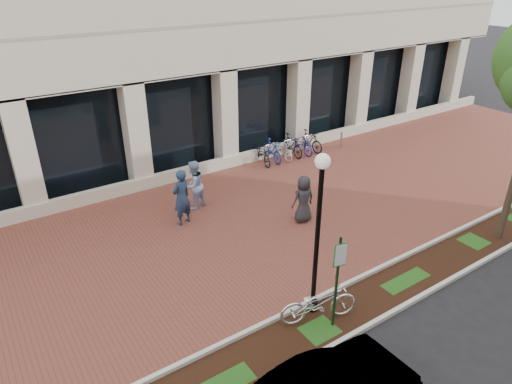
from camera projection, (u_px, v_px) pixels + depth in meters
ground at (249, 222)px, 15.94m from camera, size 120.00×120.00×0.00m
brick_plaza at (249, 221)px, 15.93m from camera, size 40.00×9.00×0.01m
planting_strip at (358, 305)px, 12.04m from camera, size 40.00×1.50×0.01m
curb_plaza_side at (338, 288)px, 12.57m from camera, size 40.00×0.12×0.12m
curb_street_side at (379, 320)px, 11.46m from camera, size 40.00×0.12×0.12m
parking_sign at (338, 272)px, 10.63m from camera, size 0.34×0.07×2.60m
lamppost at (318, 228)px, 10.79m from camera, size 0.36×0.36×4.37m
locked_bicycle at (319, 303)px, 11.33m from camera, size 2.13×1.32×1.06m
pedestrian_left at (182, 197)px, 15.39m from camera, size 0.84×0.67×2.01m
pedestrian_mid at (194, 185)px, 16.45m from camera, size 1.06×0.93×1.84m
pedestrian_right at (303, 199)px, 15.62m from camera, size 0.87×0.61×1.70m
bollard at (341, 139)px, 22.04m from camera, size 0.12×0.12×0.89m
bike_rack_cluster at (286, 147)px, 21.05m from camera, size 3.51×1.81×1.01m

